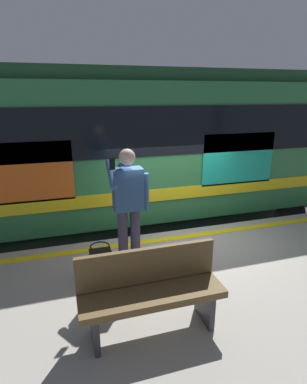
{
  "coord_description": "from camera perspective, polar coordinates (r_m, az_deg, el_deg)",
  "views": [
    {
      "loc": [
        2.02,
        4.99,
        3.44
      ],
      "look_at": [
        0.59,
        0.3,
        1.88
      ],
      "focal_mm": 29.03,
      "sensor_mm": 36.0,
      "label": 1
    }
  ],
  "objects": [
    {
      "name": "platform",
      "position": [
        4.6,
        14.87,
        -22.91
      ],
      "size": [
        14.02,
        4.19,
        0.98
      ],
      "primitive_type": "cube",
      "color": "#9E998E",
      "rests_on": "ground"
    },
    {
      "name": "ground_plane",
      "position": [
        6.39,
        4.43,
        -14.96
      ],
      "size": [
        23.51,
        23.51,
        0.0
      ],
      "primitive_type": "plane",
      "color": "#3D3D3F"
    },
    {
      "name": "track_rail_far",
      "position": [
        8.5,
        -1.81,
        -5.62
      ],
      "size": [
        18.23,
        0.08,
        0.16
      ],
      "primitive_type": "cube",
      "color": "slate",
      "rests_on": "ground"
    },
    {
      "name": "passenger",
      "position": [
        4.28,
        -4.67,
        -1.6
      ],
      "size": [
        0.57,
        0.55,
        1.77
      ],
      "color": "#383347",
      "rests_on": "platform"
    },
    {
      "name": "bench",
      "position": [
        3.44,
        -0.52,
        -17.33
      ],
      "size": [
        1.53,
        0.44,
        0.9
      ],
      "color": "brown",
      "rests_on": "platform"
    },
    {
      "name": "handbag",
      "position": [
        4.65,
        -9.71,
        -11.97
      ],
      "size": [
        0.31,
        0.28,
        0.4
      ],
      "color": "black",
      "rests_on": "platform"
    },
    {
      "name": "safety_line",
      "position": [
        5.67,
        5.78,
        -8.13
      ],
      "size": [
        13.74,
        0.16,
        0.01
      ],
      "primitive_type": "cube",
      "color": "yellow",
      "rests_on": "platform"
    },
    {
      "name": "train_carriage",
      "position": [
        7.04,
        -5.1,
        9.16
      ],
      "size": [
        11.6,
        2.78,
        3.73
      ],
      "color": "#2D723F",
      "rests_on": "ground"
    },
    {
      "name": "track_rail_near",
      "position": [
        7.26,
        1.21,
        -9.9
      ],
      "size": [
        18.23,
        0.08,
        0.16
      ],
      "primitive_type": "cube",
      "color": "slate",
      "rests_on": "ground"
    }
  ]
}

